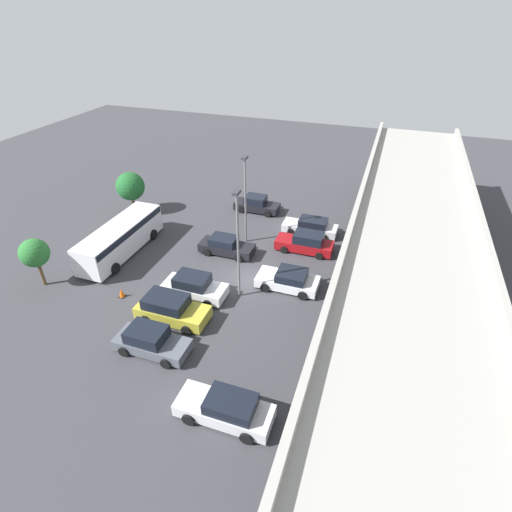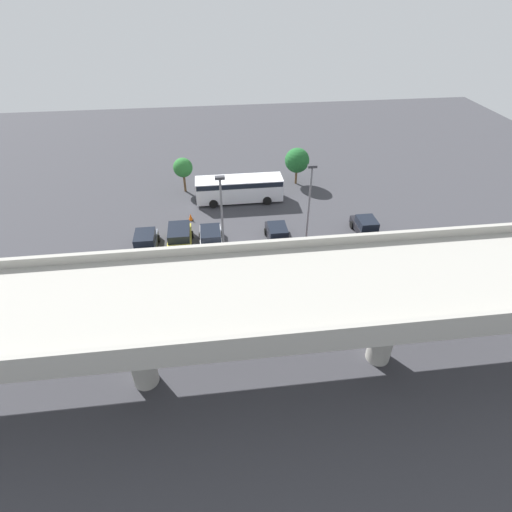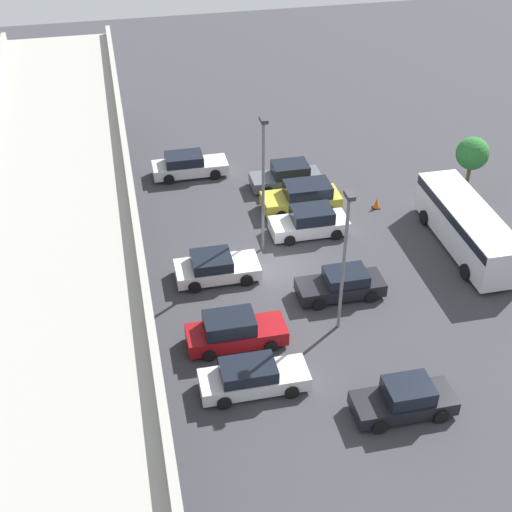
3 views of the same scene
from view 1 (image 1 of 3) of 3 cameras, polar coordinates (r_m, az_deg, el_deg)
name	(u,v)px [view 1 (image 1 of 3)]	position (r m, az deg, el deg)	size (l,w,h in m)	color
ground_plane	(240,279)	(29.81, -2.24, -3.33)	(90.84, 90.84, 0.00)	#38383D
highway_overpass	(413,240)	(25.45, 21.48, 2.20)	(43.84, 7.37, 6.98)	#9E9B93
parked_car_0	(257,204)	(39.21, 0.08, 7.39)	(1.99, 4.35, 1.56)	black
parked_car_1	(311,227)	(35.59, 7.81, 4.18)	(1.97, 4.77, 1.44)	silver
parked_car_2	(305,243)	(32.93, 7.08, 1.87)	(1.99, 4.68, 1.66)	maroon
parked_car_3	(289,280)	(28.69, 4.67, -3.42)	(2.25, 4.42, 1.41)	silver
parked_car_4	(194,287)	(28.14, -8.85, -4.34)	(2.10, 4.46, 1.63)	silver
parked_car_5	(171,309)	(26.46, -12.07, -7.38)	(2.24, 4.69, 1.70)	gold
parked_car_6	(151,341)	(24.68, -14.82, -11.65)	(2.07, 4.47, 1.59)	#515660
parked_car_7	(226,409)	(20.97, -4.30, -20.91)	(2.05, 4.87, 1.52)	silver
parked_car_8	(226,246)	(32.52, -4.31, 1.44)	(1.98, 4.45, 1.46)	black
shuttle_bus	(120,237)	(33.92, -18.81, 2.63)	(8.79, 2.68, 2.48)	silver
lamp_post_near_aisle	(238,238)	(25.63, -2.61, 2.53)	(0.70, 0.35, 7.95)	slate
lamp_post_mid_lot	(245,194)	(32.38, -1.54, 8.88)	(0.70, 0.35, 7.49)	slate
tree_front_left	(130,186)	(39.92, -17.51, 9.47)	(2.66, 2.66, 4.05)	brown
tree_front_centre	(34,253)	(31.73, -29.10, 0.35)	(2.02, 2.02, 3.75)	brown
traffic_cone	(122,293)	(29.48, -18.65, -5.02)	(0.44, 0.44, 0.70)	black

